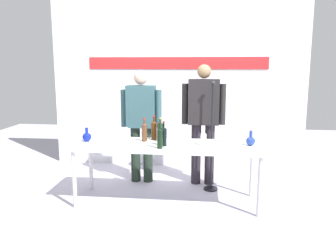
{
  "coord_description": "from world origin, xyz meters",
  "views": [
    {
      "loc": [
        0.43,
        -3.88,
        1.75
      ],
      "look_at": [
        0.0,
        0.15,
        1.08
      ],
      "focal_mm": 34.03,
      "sensor_mm": 36.0,
      "label": 1
    }
  ],
  "objects_px": {
    "decanter_blue_right": "(251,141)",
    "wine_bottle_2": "(144,132)",
    "wine_glass_left_0": "(117,131)",
    "wine_bottle_0": "(160,138)",
    "presenter_left": "(141,120)",
    "wine_glass_right_3": "(237,137)",
    "wine_glass_right_2": "(203,137)",
    "wine_glass_left_2": "(127,134)",
    "wine_bottle_4": "(154,130)",
    "wine_bottle_3": "(164,136)",
    "wine_glass_right_1": "(225,137)",
    "presenter_right": "(203,116)",
    "microphone_stand": "(211,154)",
    "wine_glass_right_0": "(223,135)",
    "wine_glass_left_1": "(126,131)",
    "wine_bottle_1": "(160,131)",
    "display_table": "(167,149)",
    "decanter_blue_left": "(87,137)"
  },
  "relations": [
    {
      "from": "decanter_blue_right",
      "to": "wine_bottle_2",
      "type": "distance_m",
      "value": 1.35
    },
    {
      "from": "wine_glass_left_0",
      "to": "wine_bottle_0",
      "type": "bearing_deg",
      "value": -33.44
    },
    {
      "from": "wine_bottle_0",
      "to": "wine_bottle_2",
      "type": "xyz_separation_m",
      "value": [
        -0.25,
        0.34,
        -0.0
      ]
    },
    {
      "from": "presenter_left",
      "to": "wine_glass_right_3",
      "type": "relative_size",
      "value": 12.36
    },
    {
      "from": "wine_glass_right_2",
      "to": "wine_glass_right_3",
      "type": "height_order",
      "value": "wine_glass_right_2"
    },
    {
      "from": "wine_glass_left_0",
      "to": "wine_glass_right_3",
      "type": "relative_size",
      "value": 1.08
    },
    {
      "from": "wine_glass_right_2",
      "to": "wine_glass_left_2",
      "type": "bearing_deg",
      "value": 174.28
    },
    {
      "from": "decanter_blue_right",
      "to": "presenter_left",
      "type": "xyz_separation_m",
      "value": [
        -1.5,
        0.66,
        0.12
      ]
    },
    {
      "from": "wine_bottle_4",
      "to": "wine_glass_right_3",
      "type": "distance_m",
      "value": 1.08
    },
    {
      "from": "wine_bottle_3",
      "to": "wine_glass_right_1",
      "type": "bearing_deg",
      "value": 7.24
    },
    {
      "from": "presenter_right",
      "to": "wine_bottle_2",
      "type": "relative_size",
      "value": 5.73
    },
    {
      "from": "decanter_blue_right",
      "to": "wine_bottle_4",
      "type": "xyz_separation_m",
      "value": [
        -1.23,
        0.19,
        0.07
      ]
    },
    {
      "from": "wine_bottle_2",
      "to": "wine_bottle_4",
      "type": "distance_m",
      "value": 0.15
    },
    {
      "from": "wine_bottle_4",
      "to": "wine_glass_right_3",
      "type": "bearing_deg",
      "value": -7.01
    },
    {
      "from": "microphone_stand",
      "to": "wine_bottle_3",
      "type": "bearing_deg",
      "value": -137.59
    },
    {
      "from": "wine_glass_left_0",
      "to": "microphone_stand",
      "type": "xyz_separation_m",
      "value": [
        1.27,
        0.26,
        -0.36
      ]
    },
    {
      "from": "wine_glass_right_0",
      "to": "wine_glass_left_0",
      "type": "bearing_deg",
      "value": 178.42
    },
    {
      "from": "wine_bottle_2",
      "to": "wine_glass_left_2",
      "type": "height_order",
      "value": "wine_bottle_2"
    },
    {
      "from": "wine_bottle_4",
      "to": "wine_bottle_0",
      "type": "bearing_deg",
      "value": -72.92
    },
    {
      "from": "wine_glass_left_2",
      "to": "wine_glass_right_2",
      "type": "relative_size",
      "value": 0.94
    },
    {
      "from": "wine_bottle_2",
      "to": "wine_bottle_0",
      "type": "bearing_deg",
      "value": -53.63
    },
    {
      "from": "wine_glass_right_0",
      "to": "wine_bottle_4",
      "type": "bearing_deg",
      "value": 176.0
    },
    {
      "from": "presenter_left",
      "to": "wine_bottle_3",
      "type": "xyz_separation_m",
      "value": [
        0.43,
        -0.79,
        -0.06
      ]
    },
    {
      "from": "wine_bottle_4",
      "to": "wine_glass_left_0",
      "type": "xyz_separation_m",
      "value": [
        -0.5,
        -0.02,
        -0.03
      ]
    },
    {
      "from": "wine_glass_right_0",
      "to": "wine_glass_left_1",
      "type": "bearing_deg",
      "value": 176.59
    },
    {
      "from": "wine_bottle_4",
      "to": "presenter_right",
      "type": "bearing_deg",
      "value": 35.77
    },
    {
      "from": "wine_glass_left_0",
      "to": "wine_glass_right_2",
      "type": "relative_size",
      "value": 0.98
    },
    {
      "from": "presenter_right",
      "to": "wine_glass_left_2",
      "type": "distance_m",
      "value": 1.18
    },
    {
      "from": "wine_bottle_1",
      "to": "wine_bottle_4",
      "type": "height_order",
      "value": "wine_bottle_4"
    },
    {
      "from": "wine_bottle_4",
      "to": "wine_glass_left_1",
      "type": "relative_size",
      "value": 2.07
    },
    {
      "from": "wine_glass_left_0",
      "to": "wine_glass_left_2",
      "type": "xyz_separation_m",
      "value": [
        0.16,
        -0.13,
        -0.01
      ]
    },
    {
      "from": "presenter_left",
      "to": "wine_bottle_0",
      "type": "height_order",
      "value": "presenter_left"
    },
    {
      "from": "wine_bottle_4",
      "to": "wine_glass_right_1",
      "type": "bearing_deg",
      "value": -13.3
    },
    {
      "from": "wine_bottle_3",
      "to": "wine_glass_left_2",
      "type": "bearing_deg",
      "value": 161.83
    },
    {
      "from": "wine_glass_left_1",
      "to": "wine_glass_right_3",
      "type": "relative_size",
      "value": 1.15
    },
    {
      "from": "wine_glass_left_1",
      "to": "wine_glass_left_2",
      "type": "relative_size",
      "value": 1.11
    },
    {
      "from": "wine_bottle_0",
      "to": "wine_glass_right_0",
      "type": "relative_size",
      "value": 2.35
    },
    {
      "from": "decanter_blue_right",
      "to": "wine_bottle_1",
      "type": "height_order",
      "value": "wine_bottle_1"
    },
    {
      "from": "presenter_left",
      "to": "wine_bottle_0",
      "type": "distance_m",
      "value": 1.0
    },
    {
      "from": "display_table",
      "to": "wine_glass_right_0",
      "type": "height_order",
      "value": "wine_glass_right_0"
    },
    {
      "from": "presenter_left",
      "to": "wine_glass_right_1",
      "type": "distance_m",
      "value": 1.37
    },
    {
      "from": "wine_bottle_4",
      "to": "wine_glass_left_2",
      "type": "xyz_separation_m",
      "value": [
        -0.33,
        -0.15,
        -0.04
      ]
    },
    {
      "from": "presenter_left",
      "to": "wine_bottle_1",
      "type": "xyz_separation_m",
      "value": [
        0.36,
        -0.56,
        -0.05
      ]
    },
    {
      "from": "decanter_blue_left",
      "to": "presenter_left",
      "type": "xyz_separation_m",
      "value": [
        0.59,
        0.66,
        0.12
      ]
    },
    {
      "from": "display_table",
      "to": "wine_glass_right_3",
      "type": "height_order",
      "value": "wine_glass_right_3"
    },
    {
      "from": "decanter_blue_left",
      "to": "microphone_stand",
      "type": "relative_size",
      "value": 0.12
    },
    {
      "from": "wine_bottle_2",
      "to": "wine_bottle_1",
      "type": "bearing_deg",
      "value": 6.32
    },
    {
      "from": "wine_bottle_0",
      "to": "wine_bottle_1",
      "type": "height_order",
      "value": "wine_bottle_0"
    },
    {
      "from": "presenter_right",
      "to": "wine_bottle_4",
      "type": "bearing_deg",
      "value": -144.23
    },
    {
      "from": "wine_bottle_4",
      "to": "microphone_stand",
      "type": "height_order",
      "value": "microphone_stand"
    }
  ]
}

